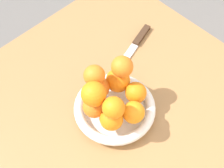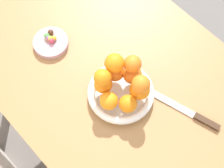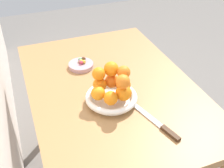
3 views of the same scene
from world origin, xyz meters
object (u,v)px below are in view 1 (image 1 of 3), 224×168
(orange_1, at_px, (98,88))
(orange_6, at_px, (94,75))
(orange_5, at_px, (136,93))
(orange_8, at_px, (114,108))
(orange_7, at_px, (122,67))
(orange_9, at_px, (94,94))
(knife, at_px, (133,48))
(orange_3, at_px, (111,119))
(orange_4, at_px, (134,112))
(fruit_bowl, at_px, (115,109))
(orange_0, at_px, (118,80))
(dining_table, at_px, (76,142))
(orange_2, at_px, (94,106))

(orange_1, xyz_separation_m, orange_6, (0.01, -0.00, 0.06))
(orange_5, xyz_separation_m, orange_8, (0.10, 0.02, 0.06))
(orange_7, xyz_separation_m, orange_9, (0.11, 0.01, -0.00))
(knife, bearing_deg, orange_1, 17.50)
(orange_3, bearing_deg, orange_4, 155.04)
(fruit_bowl, relative_size, orange_0, 3.34)
(orange_5, bearing_deg, dining_table, -21.28)
(fruit_bowl, distance_m, orange_9, 0.13)
(orange_4, bearing_deg, knife, -136.47)
(fruit_bowl, height_order, orange_2, orange_2)
(orange_7, bearing_deg, orange_0, -51.33)
(dining_table, height_order, orange_3, orange_3)
(orange_1, height_order, orange_2, orange_1)
(orange_1, bearing_deg, fruit_bowl, 97.16)
(orange_7, xyz_separation_m, knife, (-0.15, -0.10, -0.13))
(orange_0, relative_size, orange_1, 1.05)
(orange_1, xyz_separation_m, orange_8, (0.04, 0.10, 0.06))
(orange_5, bearing_deg, orange_0, -82.30)
(dining_table, xyz_separation_m, orange_2, (-0.06, 0.02, 0.16))
(orange_6, bearing_deg, fruit_bowl, 103.04)
(orange_0, height_order, orange_7, orange_7)
(dining_table, bearing_deg, orange_4, 139.85)
(fruit_bowl, height_order, orange_7, orange_7)
(dining_table, bearing_deg, orange_8, 131.01)
(fruit_bowl, bearing_deg, orange_7, -152.14)
(orange_8, bearing_deg, orange_2, -81.64)
(orange_4, bearing_deg, orange_5, -142.13)
(orange_0, height_order, orange_2, orange_0)
(orange_0, xyz_separation_m, orange_1, (0.06, -0.02, -0.00))
(orange_5, xyz_separation_m, orange_6, (0.07, -0.08, 0.06))
(orange_5, bearing_deg, orange_2, -22.84)
(orange_7, bearing_deg, orange_1, -25.66)
(orange_3, height_order, orange_6, orange_6)
(orange_3, bearing_deg, orange_1, -113.00)
(fruit_bowl, xyz_separation_m, orange_9, (0.05, -0.02, 0.11))
(orange_2, distance_m, orange_7, 0.13)
(orange_6, relative_size, knife, 0.22)
(orange_7, xyz_separation_m, orange_8, (0.10, 0.07, -0.01))
(orange_7, bearing_deg, orange_9, 4.52)
(orange_1, relative_size, orange_3, 1.05)
(orange_7, bearing_deg, knife, -147.25)
(orange_0, height_order, orange_4, orange_0)
(orange_1, bearing_deg, orange_2, 37.82)
(orange_6, bearing_deg, orange_0, 158.46)
(orange_3, xyz_separation_m, orange_5, (-0.10, -0.01, -0.00))
(fruit_bowl, distance_m, orange_3, 0.08)
(orange_0, relative_size, orange_4, 1.13)
(dining_table, bearing_deg, orange_6, -170.49)
(orange_8, bearing_deg, orange_4, 157.45)
(orange_5, xyz_separation_m, orange_7, (0.00, -0.05, 0.07))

